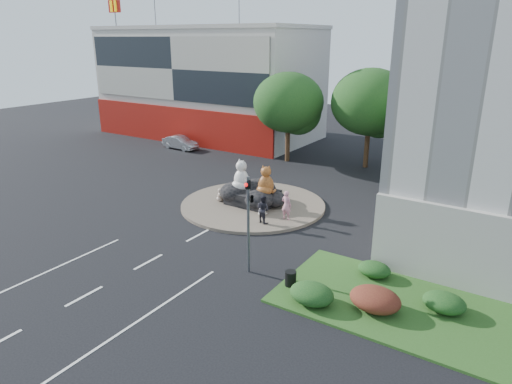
% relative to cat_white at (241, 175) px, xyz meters
% --- Properties ---
extents(ground, '(120.00, 120.00, 0.00)m').
position_rel_cat_white_xyz_m(ground, '(0.80, -9.77, -2.21)').
color(ground, black).
rests_on(ground, ground).
extents(roundabout_island, '(10.00, 10.00, 0.20)m').
position_rel_cat_white_xyz_m(roundabout_island, '(0.80, 0.23, -2.11)').
color(roundabout_island, brown).
rests_on(roundabout_island, ground).
extents(rock_plinth, '(3.20, 2.60, 0.90)m').
position_rel_cat_white_xyz_m(rock_plinth, '(0.80, 0.23, -1.56)').
color(rock_plinth, black).
rests_on(rock_plinth, roundabout_island).
extents(shophouse_block, '(25.20, 12.30, 17.40)m').
position_rel_cat_white_xyz_m(shophouse_block, '(-17.20, 18.15, 3.98)').
color(shophouse_block, beige).
rests_on(shophouse_block, ground).
extents(grass_verge, '(10.00, 6.00, 0.12)m').
position_rel_cat_white_xyz_m(grass_verge, '(12.80, -6.77, -2.15)').
color(grass_verge, '#274F1A').
rests_on(grass_verge, ground).
extents(tree_left, '(6.46, 6.46, 8.27)m').
position_rel_cat_white_xyz_m(tree_left, '(-3.13, 12.30, 3.04)').
color(tree_left, '#382314').
rests_on(tree_left, ground).
extents(tree_mid, '(6.84, 6.84, 8.76)m').
position_rel_cat_white_xyz_m(tree_mid, '(3.87, 14.30, 3.35)').
color(tree_mid, '#382314').
rests_on(tree_mid, ground).
extents(tree_right, '(5.70, 5.70, 7.30)m').
position_rel_cat_white_xyz_m(tree_right, '(9.87, 10.30, 2.42)').
color(tree_right, '#382314').
rests_on(tree_right, ground).
extents(hedge_near_green, '(2.00, 1.60, 0.90)m').
position_rel_cat_white_xyz_m(hedge_near_green, '(9.80, -8.77, -1.64)').
color(hedge_near_green, '#123B16').
rests_on(hedge_near_green, grass_verge).
extents(hedge_red, '(2.20, 1.76, 0.99)m').
position_rel_cat_white_xyz_m(hedge_red, '(12.30, -7.77, -1.59)').
color(hedge_red, '#521B16').
rests_on(hedge_red, grass_verge).
extents(hedge_mid_green, '(1.80, 1.44, 0.81)m').
position_rel_cat_white_xyz_m(hedge_mid_green, '(14.80, -6.27, -1.68)').
color(hedge_mid_green, '#123B16').
rests_on(hedge_mid_green, grass_verge).
extents(hedge_back_green, '(1.60, 1.28, 0.72)m').
position_rel_cat_white_xyz_m(hedge_back_green, '(11.30, -4.97, -1.73)').
color(hedge_back_green, '#123B16').
rests_on(hedge_back_green, grass_verge).
extents(traffic_light, '(0.44, 1.24, 5.00)m').
position_rel_cat_white_xyz_m(traffic_light, '(5.90, -7.77, 1.41)').
color(traffic_light, '#595B60').
rests_on(traffic_light, ground).
extents(street_lamp, '(2.34, 0.22, 8.06)m').
position_rel_cat_white_xyz_m(street_lamp, '(13.62, -1.77, 2.35)').
color(street_lamp, '#595B60').
rests_on(street_lamp, ground).
extents(cat_white, '(1.60, 1.48, 2.22)m').
position_rel_cat_white_xyz_m(cat_white, '(0.00, 0.00, 0.00)').
color(cat_white, silver).
rests_on(cat_white, rock_plinth).
extents(cat_tabby, '(1.52, 1.42, 2.05)m').
position_rel_cat_white_xyz_m(cat_tabby, '(1.92, 0.11, -0.08)').
color(cat_tabby, '#B97026').
rests_on(cat_tabby, rock_plinth).
extents(kitten_calico, '(0.77, 0.77, 0.97)m').
position_rel_cat_white_xyz_m(kitten_calico, '(-1.43, -0.59, -1.52)').
color(kitten_calico, silver).
rests_on(kitten_calico, roundabout_island).
extents(kitten_white, '(0.63, 0.57, 0.90)m').
position_rel_cat_white_xyz_m(kitten_white, '(2.55, -1.33, -1.56)').
color(kitten_white, beige).
rests_on(kitten_white, roundabout_island).
extents(pedestrian_pink, '(0.72, 0.50, 1.89)m').
position_rel_cat_white_xyz_m(pedestrian_pink, '(4.17, -1.05, -1.06)').
color(pedestrian_pink, '#CB8394').
rests_on(pedestrian_pink, roundabout_island).
extents(pedestrian_dark, '(1.01, 0.87, 1.79)m').
position_rel_cat_white_xyz_m(pedestrian_dark, '(3.22, -2.31, -1.11)').
color(pedestrian_dark, '#232129').
rests_on(pedestrian_dark, roundabout_island).
extents(parked_car, '(4.25, 1.73, 1.37)m').
position_rel_cat_white_xyz_m(parked_car, '(-15.04, 10.38, -1.52)').
color(parked_car, '#A4A7AC').
rests_on(parked_car, ground).
extents(litter_bin, '(0.69, 0.69, 0.72)m').
position_rel_cat_white_xyz_m(litter_bin, '(8.30, -7.95, -1.73)').
color(litter_bin, black).
rests_on(litter_bin, grass_verge).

